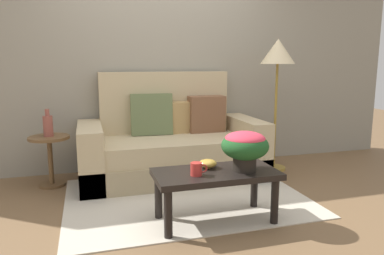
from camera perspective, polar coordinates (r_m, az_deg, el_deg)
name	(u,v)px	position (r m, az deg, el deg)	size (l,w,h in m)	color
ground_plane	(190,203)	(3.43, -0.38, -11.71)	(14.00, 14.00, 0.00)	brown
wall_back	(159,58)	(4.49, -5.21, 10.83)	(6.40, 0.12, 2.67)	gray
area_rug	(186,197)	(3.56, -1.01, -10.84)	(2.22, 1.66, 0.01)	beige
couch	(172,146)	(4.12, -3.18, -2.92)	(2.01, 0.94, 1.17)	tan
coffee_table	(216,179)	(2.94, 3.75, -8.09)	(0.99, 0.49, 0.43)	black
side_table	(50,152)	(4.05, -21.42, -3.56)	(0.41, 0.41, 0.53)	brown
floor_lamp	(278,59)	(4.39, 13.30, 10.41)	(0.40, 0.40, 1.55)	olive
potted_plant	(245,146)	(2.91, 8.32, -2.85)	(0.38, 0.38, 0.32)	black
coffee_mug	(197,169)	(2.79, 0.73, -6.54)	(0.14, 0.09, 0.10)	red
snack_bowl	(208,163)	(2.99, 2.51, -5.65)	(0.15, 0.15, 0.07)	gold
table_vase	(48,125)	(4.00, -21.67, 0.33)	(0.10, 0.10, 0.28)	#934C42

